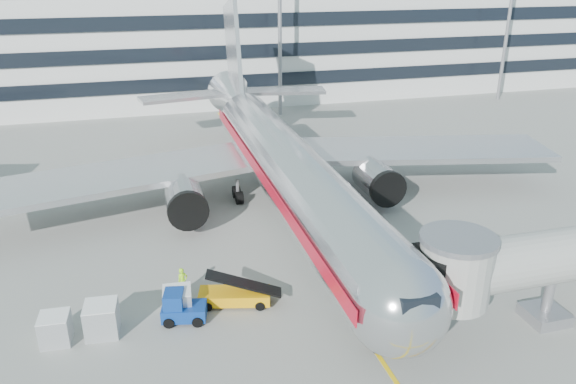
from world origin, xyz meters
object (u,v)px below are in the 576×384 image
object	(u,v)px
ramp_worker	(183,281)
main_jet	(280,159)
cargo_container_front	(178,302)
cargo_container_right	(55,329)
cargo_container_left	(102,319)
belt_loader	(234,295)
baggage_tug	(181,308)

from	to	relation	value
ramp_worker	main_jet	bearing A→B (deg)	30.98
ramp_worker	cargo_container_front	bearing A→B (deg)	-122.84
cargo_container_right	cargo_container_left	bearing A→B (deg)	2.37
belt_loader	baggage_tug	size ratio (longest dim) A/B	1.68
belt_loader	baggage_tug	distance (m)	3.36
main_jet	cargo_container_right	bearing A→B (deg)	-138.83
cargo_container_left	cargo_container_right	world-z (taller)	cargo_container_left
baggage_tug	cargo_container_front	xyz separation A→B (m)	(-0.14, 0.55, 0.05)
main_jet	cargo_container_front	xyz separation A→B (m)	(-9.77, -13.57, -3.37)
baggage_tug	ramp_worker	world-z (taller)	baggage_tug
belt_loader	cargo_container_front	world-z (taller)	belt_loader
baggage_tug	cargo_container_right	xyz separation A→B (m)	(-6.73, -0.18, 0.02)
main_jet	cargo_container_left	bearing A→B (deg)	-134.48
ramp_worker	baggage_tug	bearing A→B (deg)	-117.57
main_jet	belt_loader	bearing A→B (deg)	-115.67
cargo_container_left	cargo_container_front	bearing A→B (deg)	8.67
cargo_container_left	cargo_container_right	distance (m)	2.41
cargo_container_left	cargo_container_right	bearing A→B (deg)	-177.63
belt_loader	cargo_container_right	xyz separation A→B (m)	(-9.98, -1.03, 0.22)
baggage_tug	cargo_container_front	bearing A→B (deg)	103.83
cargo_container_right	main_jet	bearing A→B (deg)	41.17
cargo_container_front	ramp_worker	bearing A→B (deg)	76.97
cargo_container_left	ramp_worker	distance (m)	5.51
belt_loader	ramp_worker	size ratio (longest dim) A/B	2.60
baggage_tug	cargo_container_right	world-z (taller)	baggage_tug
cargo_container_right	cargo_container_front	world-z (taller)	cargo_container_front
baggage_tug	ramp_worker	size ratio (longest dim) A/B	1.55
ramp_worker	cargo_container_right	bearing A→B (deg)	-177.11
belt_loader	baggage_tug	world-z (taller)	belt_loader
cargo_container_right	ramp_worker	bearing A→B (deg)	22.69
belt_loader	cargo_container_right	world-z (taller)	belt_loader
cargo_container_right	belt_loader	bearing A→B (deg)	5.87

